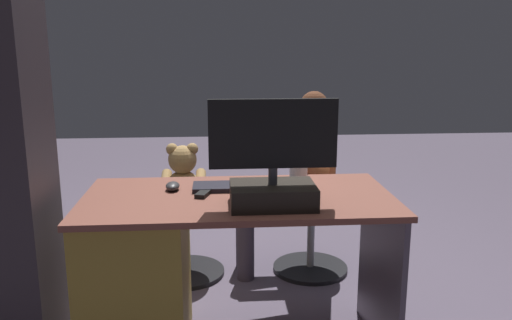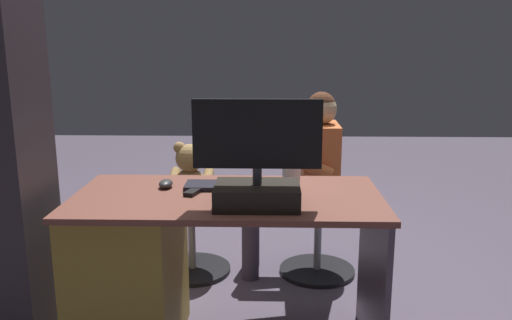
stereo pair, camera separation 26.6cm
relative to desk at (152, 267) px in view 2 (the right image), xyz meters
name	(u,v)px [view 2 (the right image)]	position (x,y,z in m)	size (l,w,h in m)	color
ground_plane	(235,303)	(-0.34, -0.41, -0.39)	(10.00, 10.00, 0.00)	#4F4556
desk	(152,267)	(0.00, 0.00, 0.00)	(1.31, 0.66, 0.72)	brown
monitor	(257,174)	(-0.47, 0.15, 0.47)	(0.50, 0.23, 0.42)	black
keyboard	(233,186)	(-0.35, -0.10, 0.35)	(0.42, 0.14, 0.02)	black
computer_mouse	(166,184)	(-0.06, -0.10, 0.35)	(0.06, 0.10, 0.04)	#2E2D2F
cup	(291,176)	(-0.61, -0.12, 0.39)	(0.08, 0.08, 0.11)	white
tv_remote	(196,191)	(-0.20, -0.03, 0.34)	(0.04, 0.15, 0.02)	black
office_chair_teddy	(192,233)	(-0.06, -0.80, -0.14)	(0.46, 0.46, 0.43)	black
teddy_bear	(190,176)	(-0.06, -0.82, 0.21)	(0.26, 0.26, 0.37)	#A07D4B
visitor_chair	(318,234)	(-0.81, -0.80, -0.14)	(0.45, 0.45, 0.43)	black
person	(303,171)	(-0.71, -0.80, 0.24)	(0.55, 0.47, 1.08)	#D56B37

